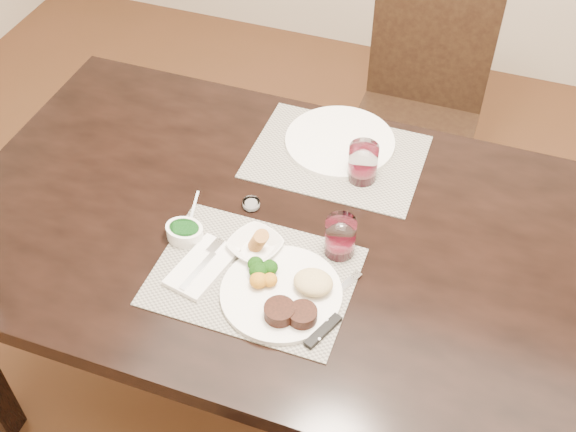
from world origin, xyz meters
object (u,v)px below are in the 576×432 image
(chair_far, at_px, (419,104))
(dinner_plate, at_px, (286,293))
(cracker_bowl, at_px, (255,246))
(wine_glass_near, at_px, (340,238))
(far_plate, at_px, (340,141))
(steak_knife, at_px, (327,321))

(chair_far, bearing_deg, dinner_plate, -94.27)
(cracker_bowl, bearing_deg, chair_far, 78.91)
(wine_glass_near, bearing_deg, dinner_plate, -112.72)
(cracker_bowl, xyz_separation_m, wine_glass_near, (0.19, 0.07, 0.03))
(wine_glass_near, xyz_separation_m, far_plate, (-0.11, 0.38, -0.04))
(dinner_plate, xyz_separation_m, cracker_bowl, (-0.12, 0.11, 0.00))
(dinner_plate, height_order, wine_glass_near, wine_glass_near)
(wine_glass_near, bearing_deg, cracker_bowl, -161.02)
(steak_knife, bearing_deg, chair_far, 113.96)
(steak_knife, xyz_separation_m, cracker_bowl, (-0.22, 0.14, 0.01))
(steak_knife, height_order, wine_glass_near, wine_glass_near)
(cracker_bowl, bearing_deg, dinner_plate, -42.82)
(wine_glass_near, bearing_deg, far_plate, 106.64)
(chair_far, bearing_deg, wine_glass_near, -90.74)
(steak_knife, xyz_separation_m, wine_glass_near, (-0.04, 0.21, 0.04))
(chair_far, bearing_deg, far_plate, -102.27)
(steak_knife, distance_m, wine_glass_near, 0.22)
(far_plate, bearing_deg, dinner_plate, -85.71)
(chair_far, distance_m, far_plate, 0.65)
(dinner_plate, xyz_separation_m, wine_glass_near, (0.07, 0.17, 0.03))
(chair_far, xyz_separation_m, dinner_plate, (-0.09, -1.14, 0.27))
(wine_glass_near, bearing_deg, steak_knife, -80.39)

